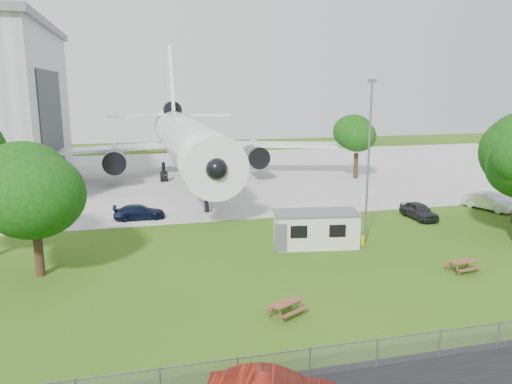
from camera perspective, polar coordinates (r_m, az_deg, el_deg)
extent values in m
plane|color=#416A16|center=(30.46, 3.44, -10.49)|extent=(160.00, 160.00, 0.00)
cube|color=#B7B7B2|center=(66.38, -6.51, 1.90)|extent=(120.00, 46.00, 0.03)
cube|color=#2D3033|center=(60.55, -22.18, 6.54)|extent=(0.16, 16.00, 12.96)
cylinder|color=white|center=(61.49, -7.97, 5.84)|extent=(5.40, 34.00, 5.40)
cone|color=white|center=(42.81, -5.13, 3.20)|extent=(5.40, 5.50, 5.40)
cone|color=white|center=(82.24, -9.64, 7.90)|extent=(4.86, 9.00, 4.86)
cube|color=white|center=(64.71, -19.36, 4.51)|extent=(21.36, 10.77, 0.36)
cube|color=white|center=(67.22, 2.44, 5.44)|extent=(21.36, 10.77, 0.36)
cube|color=white|center=(82.04, -9.78, 11.87)|extent=(0.46, 9.96, 12.17)
cylinder|color=#515459|center=(60.92, -15.84, 3.44)|extent=(2.50, 4.20, 2.50)
cylinder|color=#515459|center=(62.75, -0.11, 4.14)|extent=(2.50, 4.20, 2.50)
cylinder|color=#515459|center=(81.13, -9.63, 9.26)|extent=(2.60, 4.50, 2.60)
cylinder|color=black|center=(46.94, -5.72, -0.87)|extent=(0.36, 0.36, 2.40)
cylinder|color=black|center=(62.77, -10.51, 2.28)|extent=(0.44, 0.44, 2.40)
cylinder|color=black|center=(63.36, -5.45, 2.52)|extent=(0.44, 0.44, 2.40)
cube|color=beige|center=(37.18, 6.85, -4.30)|extent=(6.31, 3.40, 2.50)
cube|color=#59595B|center=(36.83, 6.90, -2.34)|extent=(6.54, 3.63, 0.12)
cylinder|color=gold|center=(38.24, 11.92, -5.42)|extent=(0.50, 0.50, 0.70)
cube|color=gray|center=(22.57, 11.18, -19.35)|extent=(58.00, 0.04, 1.30)
cylinder|color=slate|center=(37.45, 12.71, 3.07)|extent=(0.16, 0.16, 12.00)
cylinder|color=#382619|center=(34.00, -23.58, -6.28)|extent=(0.56, 0.56, 3.13)
sphere|color=#1E5810|center=(33.06, -24.13, 0.04)|extent=(7.65, 7.65, 7.65)
cylinder|color=#382619|center=(64.90, 11.34, 2.95)|extent=(0.56, 0.56, 3.26)
sphere|color=#1E5810|center=(64.40, 11.48, 6.46)|extent=(5.30, 5.30, 5.30)
imported|color=black|center=(46.76, 18.12, -2.07)|extent=(1.88, 4.32, 1.45)
imported|color=white|center=(52.57, 25.08, -1.02)|extent=(3.29, 5.11, 1.59)
imported|color=black|center=(45.49, -13.20, -2.27)|extent=(4.49, 1.85, 1.30)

